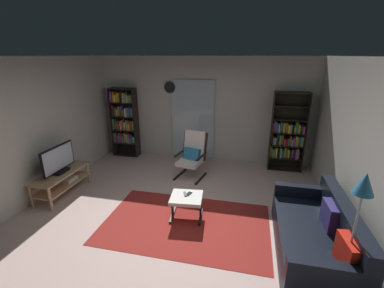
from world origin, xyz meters
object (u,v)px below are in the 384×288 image
(tv_stand, at_px, (63,179))
(bookshelf_near_tv, at_px, (124,120))
(leather_sofa, at_px, (316,236))
(ottoman, at_px, (186,200))
(tv_remote, at_px, (185,194))
(bookshelf_near_sofa, at_px, (287,136))
(wall_clock, at_px, (170,87))
(lounge_armchair, at_px, (192,154))
(floor_lamp_by_sofa, at_px, (361,200))
(cell_phone, at_px, (189,194))
(television, at_px, (58,160))

(tv_stand, distance_m, bookshelf_near_tv, 2.36)
(leather_sofa, bearing_deg, ottoman, 166.24)
(bookshelf_near_tv, xyz_separation_m, tv_remote, (2.28, -2.43, -0.58))
(bookshelf_near_sofa, relative_size, wall_clock, 6.38)
(lounge_armchair, relative_size, floor_lamp_by_sofa, 0.66)
(tv_remote, distance_m, floor_lamp_by_sofa, 2.56)
(floor_lamp_by_sofa, xyz_separation_m, wall_clock, (-3.16, 3.75, 0.60))
(leather_sofa, bearing_deg, lounge_armchair, 136.68)
(lounge_armchair, relative_size, cell_phone, 7.30)
(tv_remote, height_order, floor_lamp_by_sofa, floor_lamp_by_sofa)
(tv_stand, height_order, leather_sofa, leather_sofa)
(bookshelf_near_sofa, height_order, wall_clock, wall_clock)
(leather_sofa, relative_size, cell_phone, 13.32)
(floor_lamp_by_sofa, bearing_deg, ottoman, 152.05)
(bookshelf_near_sofa, bearing_deg, lounge_armchair, -157.61)
(tv_stand, xyz_separation_m, floor_lamp_by_sofa, (4.65, -1.34, 0.94))
(tv_stand, bearing_deg, bookshelf_near_sofa, 26.85)
(leather_sofa, relative_size, wall_clock, 6.43)
(wall_clock, bearing_deg, leather_sofa, -46.02)
(tv_stand, height_order, floor_lamp_by_sofa, floor_lamp_by_sofa)
(lounge_armchair, bearing_deg, ottoman, -80.70)
(bookshelf_near_tv, xyz_separation_m, leather_sofa, (4.24, -2.96, -0.69))
(ottoman, relative_size, cell_phone, 4.05)
(television, relative_size, cell_phone, 5.88)
(leather_sofa, bearing_deg, tv_stand, 171.07)
(lounge_armchair, bearing_deg, cell_phone, -79.54)
(tv_remote, bearing_deg, wall_clock, 89.29)
(bookshelf_near_sofa, bearing_deg, bookshelf_near_tv, 179.52)
(bookshelf_near_sofa, bearing_deg, tv_stand, -153.15)
(bookshelf_near_tv, bearing_deg, ottoman, -47.06)
(leather_sofa, bearing_deg, television, 171.36)
(bookshelf_near_tv, height_order, leather_sofa, bookshelf_near_tv)
(bookshelf_near_sofa, xyz_separation_m, wall_clock, (-2.89, 0.20, 1.02))
(tv_remote, bearing_deg, bookshelf_near_sofa, 29.73)
(lounge_armchair, relative_size, tv_remote, 7.10)
(floor_lamp_by_sofa, relative_size, wall_clock, 5.32)
(bookshelf_near_tv, bearing_deg, tv_remote, -46.85)
(tv_stand, height_order, television, television)
(tv_stand, distance_m, television, 0.41)
(bookshelf_near_tv, relative_size, wall_clock, 6.28)
(lounge_armchair, distance_m, floor_lamp_by_sofa, 3.64)
(leather_sofa, height_order, tv_remote, leather_sofa)
(bookshelf_near_tv, height_order, tv_remote, bookshelf_near_tv)
(floor_lamp_by_sofa, bearing_deg, tv_remote, 151.29)
(bookshelf_near_tv, distance_m, tv_remote, 3.38)
(television, xyz_separation_m, floor_lamp_by_sofa, (4.64, -1.31, 0.53))
(tv_stand, xyz_separation_m, lounge_armchair, (2.30, 1.36, 0.22))
(tv_stand, xyz_separation_m, wall_clock, (1.49, 2.41, 1.54))
(tv_stand, relative_size, tv_remote, 8.57)
(leather_sofa, distance_m, wall_clock, 4.61)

